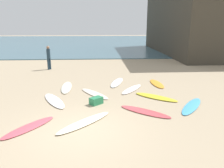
% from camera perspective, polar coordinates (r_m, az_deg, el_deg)
% --- Properties ---
extents(ground_plane, '(120.00, 120.00, 0.00)m').
position_cam_1_polar(ground_plane, '(7.89, -8.08, -11.55)').
color(ground_plane, tan).
extents(ocean_water, '(120.00, 40.00, 0.08)m').
position_cam_1_polar(ocean_water, '(42.32, -4.28, 10.66)').
color(ocean_water, '#426675').
rests_on(ocean_water, ground_plane).
extents(surfboard_0, '(1.74, 2.18, 0.07)m').
position_cam_1_polar(surfboard_0, '(11.49, -4.54, -2.47)').
color(surfboard_0, '#F3E0CA').
rests_on(surfboard_0, ground_plane).
extents(surfboard_1, '(2.12, 1.85, 0.06)m').
position_cam_1_polar(surfboard_1, '(9.30, 8.44, -7.02)').
color(surfboard_1, '#D54E55').
rests_on(surfboard_1, ground_plane).
extents(surfboard_2, '(1.62, 2.40, 0.08)m').
position_cam_1_polar(surfboard_2, '(10.79, -14.62, -4.12)').
color(surfboard_2, white).
rests_on(surfboard_2, ground_plane).
extents(surfboard_3, '(1.86, 2.26, 0.07)m').
position_cam_1_polar(surfboard_3, '(10.39, 19.80, -5.34)').
color(surfboard_3, '#44A2D8').
rests_on(surfboard_3, ground_plane).
extents(surfboard_4, '(0.69, 2.07, 0.08)m').
position_cam_1_polar(surfboard_4, '(13.57, 11.43, 0.10)').
color(surfboard_4, orange).
rests_on(surfboard_4, ground_plane).
extents(surfboard_5, '(0.71, 2.48, 0.08)m').
position_cam_1_polar(surfboard_5, '(12.82, -11.61, -0.80)').
color(surfboard_5, silver).
rests_on(surfboard_5, ground_plane).
extents(surfboard_6, '(1.21, 2.39, 0.09)m').
position_cam_1_polar(surfboard_6, '(13.57, 1.28, 0.44)').
color(surfboard_6, white).
rests_on(surfboard_6, ground_plane).
extents(surfboard_7, '(2.09, 1.89, 0.08)m').
position_cam_1_polar(surfboard_7, '(11.12, 11.20, -3.29)').
color(surfboard_7, yellow).
rests_on(surfboard_7, ground_plane).
extents(surfboard_8, '(2.13, 2.17, 0.08)m').
position_cam_1_polar(surfboard_8, '(8.31, -7.05, -9.73)').
color(surfboard_8, '#F1EAC8').
rests_on(surfboard_8, ground_plane).
extents(surfboard_9, '(1.69, 2.02, 0.06)m').
position_cam_1_polar(surfboard_9, '(8.43, -20.53, -10.34)').
color(surfboard_9, '#D7505F').
rests_on(surfboard_9, ground_plane).
extents(surfboard_10, '(1.62, 2.08, 0.08)m').
position_cam_1_polar(surfboard_10, '(12.25, 5.10, -1.31)').
color(surfboard_10, white).
rests_on(surfboard_10, ground_plane).
extents(beachgoer_near, '(0.38, 0.38, 1.85)m').
position_cam_1_polar(beachgoer_near, '(18.09, -15.99, 6.87)').
color(beachgoer_near, '#1E3342').
rests_on(beachgoer_near, ground_plane).
extents(beach_cooler, '(0.66, 0.64, 0.32)m').
position_cam_1_polar(beach_cooler, '(10.08, -4.09, -4.30)').
color(beach_cooler, '#287F51').
rests_on(beach_cooler, ground_plane).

